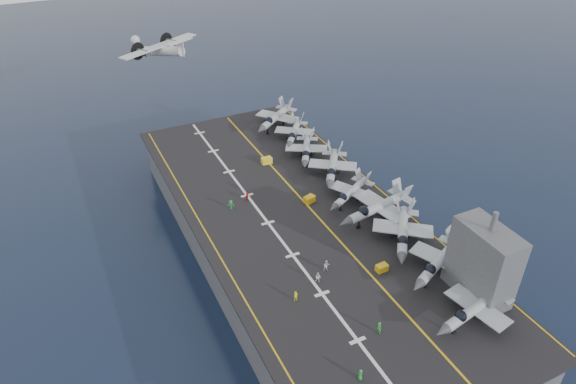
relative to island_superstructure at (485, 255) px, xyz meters
name	(u,v)px	position (x,y,z in m)	size (l,w,h in m)	color
ground	(297,257)	(-15.00, 30.00, -17.90)	(500.00, 500.00, 0.00)	#142135
hull	(297,237)	(-15.00, 30.00, -12.90)	(36.00, 90.00, 10.00)	#56595E
flight_deck	(297,215)	(-15.00, 30.00, -7.70)	(38.00, 92.00, 0.40)	black
foul_line	(312,210)	(-12.00, 30.00, -7.48)	(0.35, 90.00, 0.02)	gold
landing_centerline	(268,223)	(-21.00, 30.00, -7.48)	(0.50, 90.00, 0.02)	silver
deck_edge_port	(210,240)	(-32.00, 30.00, -7.48)	(0.25, 90.00, 0.02)	gold
deck_edge_stbd	(380,190)	(3.50, 30.00, -7.48)	(0.25, 90.00, 0.02)	gold
island_superstructure	(485,255)	(0.00, 0.00, 0.00)	(5.00, 10.00, 15.00)	#56595E
fighter_jet_0	(475,308)	(-4.39, -4.05, -5.03)	(15.69, 11.87, 4.94)	#A0A9B1
fighter_jet_1	(439,260)	(-2.22, 6.04, -4.91)	(17.67, 15.20, 5.17)	#A3A9B3
fighter_jet_2	(403,230)	(-2.73, 14.79, -4.84)	(17.49, 18.38, 5.32)	gray
fighter_jet_3	(378,206)	(-2.65, 22.31, -4.67)	(17.95, 13.57, 5.65)	#9AA4AB
fighter_jet_4	(351,192)	(-4.07, 29.28, -5.23)	(15.69, 13.94, 4.55)	#929BA0
fighter_jet_5	(332,166)	(-2.52, 38.78, -4.92)	(16.63, 17.85, 5.16)	#9EA6B0
fighter_jet_6	(306,149)	(-3.78, 47.88, -5.12)	(14.82, 16.46, 4.76)	gray
fighter_jet_7	(294,132)	(-2.41, 56.52, -5.14)	(15.36, 16.32, 4.72)	#9299A2
fighter_jet_8	(276,117)	(-3.17, 64.99, -4.81)	(18.59, 17.66, 5.38)	gray
tow_cart_a	(382,268)	(-9.86, 10.37, -6.93)	(1.99, 1.38, 1.14)	gold
tow_cart_b	(309,199)	(-11.11, 32.63, -6.87)	(2.42, 1.94, 1.26)	#C69711
tow_cart_c	(267,160)	(-12.40, 49.79, -6.84)	(2.26, 1.51, 1.32)	yellow
crew_0	(360,375)	(-24.06, -5.35, -6.65)	(1.16, 1.23, 1.71)	#268C33
crew_1	(296,296)	(-25.19, 10.55, -6.64)	(1.09, 0.77, 1.73)	yellow
crew_2	(318,277)	(-20.27, 12.59, -6.61)	(1.27, 1.26, 1.79)	silver
crew_3	(231,205)	(-25.42, 37.01, -6.54)	(1.38, 1.24, 1.91)	#1C8D31
crew_4	(247,196)	(-21.61, 38.32, -6.57)	(1.33, 1.15, 1.86)	red
crew_6	(379,328)	(-17.60, -0.10, -6.48)	(1.03, 1.35, 2.04)	green
crew_7	(327,266)	(-17.80, 14.29, -6.47)	(1.29, 0.91, 2.06)	silver
transport_plane	(160,51)	(-23.33, 90.47, 6.73)	(29.09, 26.35, 5.69)	#BABCBE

